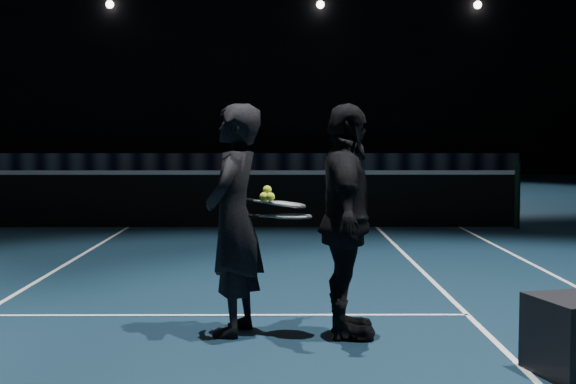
# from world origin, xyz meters

# --- Properties ---
(floor) EXTENTS (36.00, 36.00, 0.00)m
(floor) POSITION_xyz_m (0.00, 0.00, 0.00)
(floor) COLOR #0E2033
(floor) RESTS_ON ground
(wall_back) EXTENTS (30.00, 0.00, 30.00)m
(wall_back) POSITION_xyz_m (0.00, 18.00, 5.00)
(wall_back) COLOR black
(wall_back) RESTS_ON ground
(court_lines) EXTENTS (10.98, 23.78, 0.01)m
(court_lines) POSITION_xyz_m (0.00, 0.00, 0.00)
(court_lines) COLOR white
(court_lines) RESTS_ON floor
(net_post_right) EXTENTS (0.10, 0.10, 1.10)m
(net_post_right) POSITION_xyz_m (6.40, 0.00, 0.55)
(net_post_right) COLOR black
(net_post_right) RESTS_ON floor
(net_mesh) EXTENTS (12.80, 0.02, 0.86)m
(net_mesh) POSITION_xyz_m (0.00, 0.00, 0.45)
(net_mesh) COLOR black
(net_mesh) RESTS_ON floor
(net_tape) EXTENTS (12.80, 0.03, 0.07)m
(net_tape) POSITION_xyz_m (0.00, 0.00, 0.92)
(net_tape) COLOR white
(net_tape) RESTS_ON net_mesh
(sponsor_backdrop) EXTENTS (22.00, 0.15, 0.90)m
(sponsor_backdrop) POSITION_xyz_m (0.00, 15.50, 0.45)
(sponsor_backdrop) COLOR black
(sponsor_backdrop) RESTS_ON floor
(fixtures_far) EXTENTS (20.00, 0.30, 0.30)m
(fixtures_far) POSITION_xyz_m (0.00, 17.80, 6.50)
(fixtures_far) COLOR white
(fixtures_far) RESTS_ON wall_back
(player_a) EXTENTS (0.56, 0.72, 1.75)m
(player_a) POSITION_xyz_m (2.18, -7.01, 0.88)
(player_a) COLOR black
(player_a) RESTS_ON floor
(player_b) EXTENTS (0.45, 1.03, 1.75)m
(player_b) POSITION_xyz_m (3.02, -7.12, 0.88)
(player_b) COLOR black
(player_b) RESTS_ON floor
(racket_lower) EXTENTS (0.70, 0.30, 0.03)m
(racket_lower) POSITION_xyz_m (2.63, -7.07, 0.91)
(racket_lower) COLOR black
(racket_lower) RESTS_ON player_a
(racket_upper) EXTENTS (0.69, 0.26, 0.10)m
(racket_upper) POSITION_xyz_m (2.58, -7.03, 0.99)
(racket_upper) COLOR black
(racket_upper) RESTS_ON player_b
(tennis_balls) EXTENTS (0.12, 0.10, 0.12)m
(tennis_balls) POSITION_xyz_m (2.43, -7.04, 1.07)
(tennis_balls) COLOR #C6E530
(tennis_balls) RESTS_ON racket_upper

